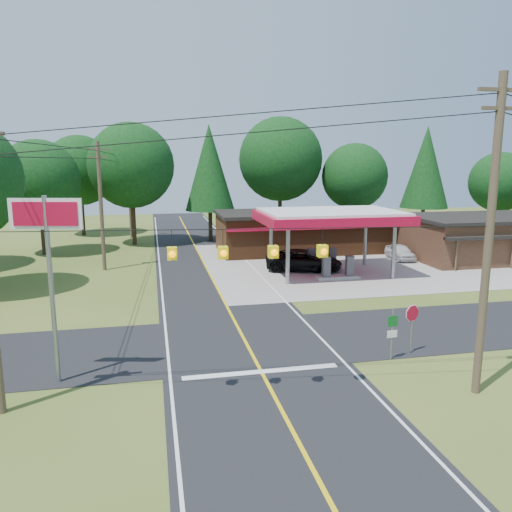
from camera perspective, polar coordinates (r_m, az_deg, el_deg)
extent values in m
plane|color=#3F571E|center=(24.33, -1.24, -9.76)|extent=(120.00, 120.00, 0.00)
cube|color=black|center=(24.32, -1.24, -9.73)|extent=(8.00, 120.00, 0.02)
cube|color=black|center=(24.32, -1.24, -9.72)|extent=(70.00, 7.00, 0.02)
cube|color=yellow|center=(24.32, -1.24, -9.70)|extent=(0.15, 110.00, 0.00)
cylinder|color=gray|center=(34.74, 3.66, 0.13)|extent=(0.28, 0.28, 4.20)
cylinder|color=gray|center=(39.51, 1.73, 1.45)|extent=(0.28, 0.28, 4.20)
cylinder|color=gray|center=(37.65, 15.48, 0.59)|extent=(0.28, 0.28, 4.20)
cylinder|color=gray|center=(42.09, 12.38, 1.79)|extent=(0.28, 0.28, 4.20)
cube|color=#B10929|center=(37.98, 8.53, 4.38)|extent=(10.60, 7.40, 0.70)
cube|color=white|center=(37.94, 8.55, 4.98)|extent=(10.00, 7.00, 0.25)
cube|color=#9E9B93|center=(37.04, 9.31, -2.43)|extent=(3.20, 0.90, 0.22)
cube|color=#3F3F44|center=(36.55, 8.03, -1.26)|extent=(0.55, 0.45, 1.50)
cube|color=#3F3F44|center=(37.20, 10.64, -1.13)|extent=(0.55, 0.45, 1.50)
cube|color=#9E9B93|center=(40.33, 7.48, -1.29)|extent=(3.20, 0.90, 0.22)
cube|color=#3F3F44|center=(39.89, 6.29, -0.20)|extent=(0.55, 0.45, 1.50)
cube|color=#3F3F44|center=(40.48, 8.71, -0.10)|extent=(0.55, 0.45, 1.50)
cube|color=#583119|center=(48.03, 5.43, 2.67)|extent=(16.00, 7.00, 3.50)
cube|color=black|center=(47.79, 5.48, 4.93)|extent=(16.40, 7.40, 0.30)
cube|color=#B10929|center=(44.50, 6.83, 3.23)|extent=(16.00, 0.50, 0.25)
cylinder|color=#473828|center=(19.51, 25.05, 1.53)|extent=(0.30, 0.30, 11.50)
cube|color=#473828|center=(19.44, 26.32, 16.67)|extent=(1.80, 0.12, 0.12)
cube|color=#473828|center=(19.38, 26.17, 14.92)|extent=(1.40, 0.12, 0.12)
cylinder|color=#473828|center=(40.72, -17.29, 5.36)|extent=(0.30, 0.30, 10.00)
cube|color=#473828|center=(40.57, -17.64, 11.56)|extent=(1.80, 0.12, 0.12)
cube|color=#473828|center=(40.56, -17.59, 10.71)|extent=(1.40, 0.12, 0.12)
cylinder|color=#473828|center=(57.55, -14.25, 6.75)|extent=(0.30, 0.30, 9.50)
cube|color=yellow|center=(16.97, -9.58, 0.29)|extent=(0.32, 0.32, 0.42)
cube|color=yellow|center=(16.92, -3.79, 0.39)|extent=(0.32, 0.32, 0.42)
cube|color=yellow|center=(17.05, 1.97, 0.49)|extent=(0.32, 0.32, 0.42)
cube|color=yellow|center=(17.34, 7.59, 0.57)|extent=(0.32, 0.32, 0.42)
cylinder|color=#332316|center=(49.81, -23.15, 2.40)|extent=(0.44, 0.44, 3.96)
sphere|color=black|center=(49.40, -23.57, 7.96)|extent=(7.26, 7.26, 7.26)
cylinder|color=#332316|center=(52.78, -13.79, 3.79)|extent=(0.44, 0.44, 4.68)
sphere|color=black|center=(52.41, -14.08, 10.01)|extent=(8.58, 8.58, 8.58)
cylinder|color=#332316|center=(54.11, -5.24, 4.04)|extent=(0.44, 0.44, 4.32)
cone|color=black|center=(53.74, -5.34, 10.02)|extent=(5.28, 5.28, 9.00)
cylinder|color=#332316|center=(56.52, 2.74, 4.73)|extent=(0.44, 0.44, 5.04)
sphere|color=black|center=(56.19, 2.80, 10.99)|extent=(9.24, 9.24, 9.24)
cylinder|color=#332316|center=(57.26, 11.04, 4.08)|extent=(0.44, 0.44, 3.96)
sphere|color=black|center=(56.90, 11.22, 8.92)|extent=(7.26, 7.26, 7.26)
cylinder|color=#332316|center=(59.92, 18.51, 4.18)|extent=(0.44, 0.44, 4.32)
cone|color=black|center=(59.58, 18.84, 9.57)|extent=(5.28, 5.28, 9.00)
cylinder|color=#332316|center=(62.78, 25.74, 3.62)|extent=(0.44, 0.44, 3.60)
sphere|color=black|center=(62.45, 26.08, 7.62)|extent=(6.60, 6.60, 6.60)
cylinder|color=#332316|center=(61.22, -19.19, 4.27)|extent=(0.44, 0.44, 4.32)
sphere|color=black|center=(60.90, -19.50, 9.21)|extent=(7.92, 7.92, 7.92)
imported|color=black|center=(39.43, 5.49, -0.49)|extent=(7.50, 7.50, 1.65)
imported|color=silver|center=(45.40, 16.15, 0.42)|extent=(4.10, 4.10, 1.32)
cylinder|color=gray|center=(20.49, -22.31, -3.84)|extent=(0.18, 0.18, 7.31)
cube|color=white|center=(19.99, -22.93, 4.47)|extent=(2.67, 0.66, 1.15)
cube|color=#B10929|center=(19.94, -22.95, 4.45)|extent=(2.35, 0.57, 0.88)
cylinder|color=gray|center=(23.58, 17.31, -8.11)|extent=(0.07, 0.07, 2.20)
cylinder|color=gray|center=(22.60, 15.25, -8.67)|extent=(0.06, 0.06, 2.32)
cube|color=#0C591E|center=(22.37, 15.37, -7.19)|extent=(0.47, 0.07, 0.47)
cube|color=white|center=(22.55, 15.30, -8.59)|extent=(0.47, 0.07, 0.32)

